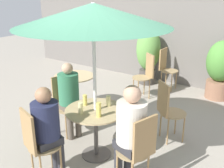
{
  "coord_description": "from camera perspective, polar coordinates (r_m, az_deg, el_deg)",
  "views": [
    {
      "loc": [
        1.94,
        -2.48,
        2.24
      ],
      "look_at": [
        -0.05,
        0.45,
        0.96
      ],
      "focal_mm": 42.0,
      "sensor_mm": 36.0,
      "label": 1
    }
  ],
  "objects": [
    {
      "name": "ground_plane",
      "position": [
        3.86,
        -3.24,
        -15.65
      ],
      "size": [
        20.0,
        20.0,
        0.0
      ],
      "primitive_type": "plane",
      "color": "gray"
    },
    {
      "name": "storefront_wall",
      "position": [
        6.44,
        16.86,
        12.42
      ],
      "size": [
        10.0,
        0.06,
        3.0
      ],
      "color": "slate",
      "rests_on": "ground_plane"
    },
    {
      "name": "cafe_table_near",
      "position": [
        3.63,
        -3.58,
        -7.78
      ],
      "size": [
        0.83,
        0.83,
        0.71
      ],
      "color": "#514C47",
      "rests_on": "ground_plane"
    },
    {
      "name": "cafe_table_far",
      "position": [
        5.05,
        -8.11,
        -0.03
      ],
      "size": [
        0.76,
        0.76,
        0.71
      ],
      "color": "#514C47",
      "rests_on": "ground_plane"
    },
    {
      "name": "bistro_chair_0",
      "position": [
        4.29,
        -10.19,
        -3.4
      ],
      "size": [
        0.44,
        0.42,
        0.96
      ],
      "rotation": [
        0.0,
        0.0,
        1.27
      ],
      "color": "#997F56",
      "rests_on": "ground_plane"
    },
    {
      "name": "bistro_chair_1",
      "position": [
        3.28,
        -16.15,
        -11.65
      ],
      "size": [
        0.42,
        0.44,
        0.96
      ],
      "rotation": [
        0.0,
        0.0,
        -3.44
      ],
      "color": "#997F56",
      "rests_on": "ground_plane"
    },
    {
      "name": "bistro_chair_2",
      "position": [
        3.06,
        5.95,
        -13.4
      ],
      "size": [
        0.44,
        0.42,
        0.96
      ],
      "rotation": [
        0.0,
        0.0,
        -1.87
      ],
      "color": "#997F56",
      "rests_on": "ground_plane"
    },
    {
      "name": "bistro_chair_3",
      "position": [
        6.28,
        11.65,
        3.98
      ],
      "size": [
        0.41,
        0.4,
        0.96
      ],
      "rotation": [
        0.0,
        0.0,
        1.53
      ],
      "color": "#997F56",
      "rests_on": "ground_plane"
    },
    {
      "name": "bistro_chair_4",
      "position": [
        4.06,
        12.01,
        -4.93
      ],
      "size": [
        0.46,
        0.46,
        0.96
      ],
      "rotation": [
        0.0,
        0.0,
        2.41
      ],
      "color": "#997F56",
      "rests_on": "ground_plane"
    },
    {
      "name": "bistro_chair_5",
      "position": [
        5.68,
        7.42,
        2.55
      ],
      "size": [
        0.46,
        0.46,
        0.96
      ],
      "rotation": [
        0.0,
        0.0,
        5.63
      ],
      "color": "#997F56",
      "rests_on": "ground_plane"
    },
    {
      "name": "seated_person_0",
      "position": [
        4.11,
        -9.29,
        -2.07
      ],
      "size": [
        0.37,
        0.35,
        1.21
      ],
      "rotation": [
        0.0,
        0.0,
        1.27
      ],
      "color": "brown",
      "rests_on": "ground_plane"
    },
    {
      "name": "seated_person_1",
      "position": [
        3.26,
        -13.91,
        -8.63
      ],
      "size": [
        0.35,
        0.38,
        1.2
      ],
      "rotation": [
        0.0,
        0.0,
        2.84
      ],
      "color": "#2D2D33",
      "rests_on": "ground_plane"
    },
    {
      "name": "seated_person_2",
      "position": [
        3.06,
        4.04,
        -9.37
      ],
      "size": [
        0.4,
        0.38,
        1.27
      ],
      "rotation": [
        0.0,
        0.0,
        4.41
      ],
      "color": "#2D2D33",
      "rests_on": "ground_plane"
    },
    {
      "name": "beer_glass_0",
      "position": [
        3.33,
        -2.89,
        -5.61
      ],
      "size": [
        0.06,
        0.06,
        0.2
      ],
      "color": "#DBC65B",
      "rests_on": "cafe_table_near"
    },
    {
      "name": "beer_glass_1",
      "position": [
        3.64,
        -0.79,
        -3.68
      ],
      "size": [
        0.06,
        0.06,
        0.15
      ],
      "color": "beige",
      "rests_on": "cafe_table_near"
    },
    {
      "name": "beer_glass_2",
      "position": [
        3.68,
        -5.9,
        -3.49
      ],
      "size": [
        0.06,
        0.06,
        0.15
      ],
      "color": "#DBC65B",
      "rests_on": "cafe_table_near"
    },
    {
      "name": "beer_glass_3",
      "position": [
        3.45,
        -6.84,
        -5.22
      ],
      "size": [
        0.06,
        0.06,
        0.15
      ],
      "color": "beige",
      "rests_on": "cafe_table_near"
    },
    {
      "name": "potted_plant_0",
      "position": [
        6.51,
        7.89,
        6.79
      ],
      "size": [
        0.59,
        0.59,
        1.42
      ],
      "color": "#47423D",
      "rests_on": "ground_plane"
    },
    {
      "name": "potted_plant_1",
      "position": [
        6.01,
        22.49,
        3.28
      ],
      "size": [
        0.6,
        0.6,
        1.26
      ],
      "color": "#93664C",
      "rests_on": "ground_plane"
    },
    {
      "name": "umbrella",
      "position": [
        3.23,
        -4.12,
        14.73
      ],
      "size": [
        1.92,
        1.92,
        2.1
      ],
      "color": "silver",
      "rests_on": "ground_plane"
    }
  ]
}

